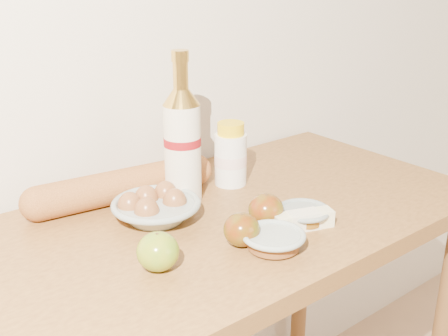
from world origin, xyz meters
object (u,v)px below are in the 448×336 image
Objects in this scene: table at (215,269)px; bourbon_bottle at (182,142)px; cream_bottle at (231,156)px; baguette at (122,186)px; egg_bowl at (155,207)px.

table is 3.61× the size of bourbon_bottle.
bourbon_bottle is 2.19× the size of cream_bottle.
table is 2.67× the size of baguette.
bourbon_bottle is at bearing -27.68° from baguette.
egg_bowl is (-0.10, 0.07, 0.15)m from table.
egg_bowl is at bearing 144.02° from table.
cream_bottle reaches higher than egg_bowl.
cream_bottle is 0.34× the size of baguette.
bourbon_bottle is (0.00, 0.12, 0.26)m from table.
bourbon_bottle is 0.16m from cream_bottle.
bourbon_bottle is 0.17m from baguette.
baguette reaches higher than egg_bowl.
bourbon_bottle is at bearing -162.42° from cream_bottle.
egg_bowl is (-0.24, -0.05, -0.04)m from cream_bottle.
bourbon_bottle is 0.74× the size of baguette.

